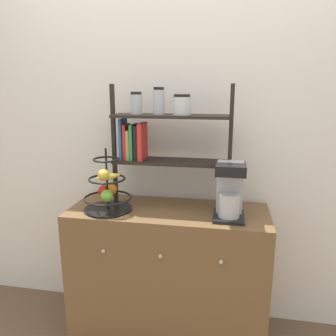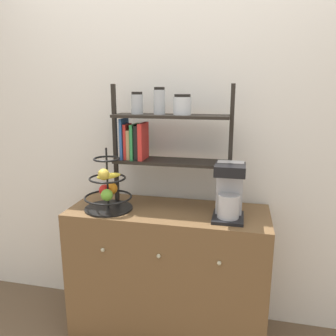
% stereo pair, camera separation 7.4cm
% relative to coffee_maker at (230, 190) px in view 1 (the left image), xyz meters
% --- Properties ---
extents(wall_back, '(7.00, 0.05, 2.60)m').
position_rel_coffee_maker_xyz_m(wall_back, '(-0.37, 0.33, 0.27)').
color(wall_back, silver).
rests_on(wall_back, ground_plane).
extents(sideboard, '(1.24, 0.49, 0.87)m').
position_rel_coffee_maker_xyz_m(sideboard, '(-0.37, 0.05, -0.60)').
color(sideboard, brown).
rests_on(sideboard, ground_plane).
extents(coffee_maker, '(0.18, 0.21, 0.33)m').
position_rel_coffee_maker_xyz_m(coffee_maker, '(0.00, 0.00, 0.00)').
color(coffee_maker, black).
rests_on(coffee_maker, sideboard).
extents(fruit_stand, '(0.30, 0.30, 0.39)m').
position_rel_coffee_maker_xyz_m(fruit_stand, '(-0.74, -0.02, -0.04)').
color(fruit_stand, black).
rests_on(fruit_stand, sideboard).
extents(shelf_hutch, '(0.75, 0.20, 0.76)m').
position_rel_coffee_maker_xyz_m(shelf_hutch, '(-0.45, 0.13, 0.31)').
color(shelf_hutch, black).
rests_on(shelf_hutch, sideboard).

